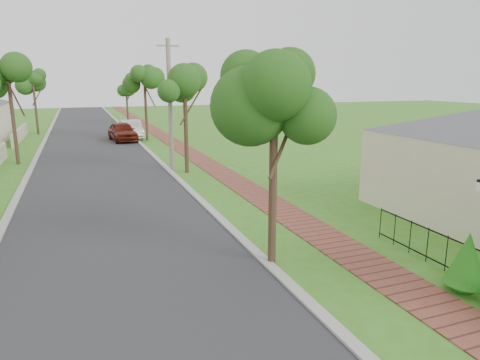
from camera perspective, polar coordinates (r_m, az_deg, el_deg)
ground at (r=9.14m, az=9.02°, el=-19.87°), size 160.00×160.00×0.00m
road at (r=27.07m, az=-18.41°, el=1.91°), size 7.00×120.00×0.02m
kerb_right at (r=27.44m, az=-10.79°, el=2.50°), size 0.30×120.00×0.10m
kerb_left at (r=27.19m, az=-26.10°, el=1.28°), size 0.30×120.00×0.10m
sidewalk at (r=27.99m, az=-5.55°, el=2.88°), size 1.50×120.00×0.03m
street_trees at (r=33.46m, az=-19.35°, el=11.70°), size 10.70×37.65×5.89m
parked_car_red at (r=37.28m, az=-15.40°, el=6.25°), size 2.31×4.79×1.58m
parked_car_white at (r=38.70m, az=-14.29°, el=6.54°), size 1.65×4.73×1.56m
near_tree at (r=11.11m, az=4.61°, el=10.08°), size 2.14×2.14×5.49m
utility_pole at (r=24.17m, az=-9.31°, el=9.84°), size 1.20×0.24×7.16m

